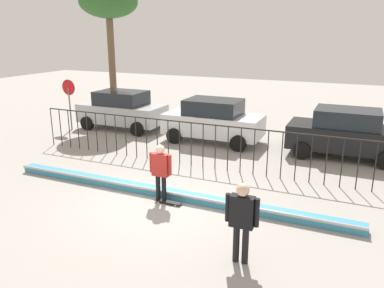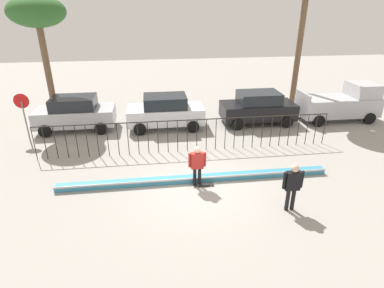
{
  "view_description": "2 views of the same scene",
  "coord_description": "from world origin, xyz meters",
  "px_view_note": "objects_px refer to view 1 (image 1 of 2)",
  "views": [
    {
      "loc": [
        4.93,
        -8.82,
        4.73
      ],
      "look_at": [
        0.44,
        1.33,
        1.46
      ],
      "focal_mm": 35.76,
      "sensor_mm": 36.0,
      "label": 1
    },
    {
      "loc": [
        -1.6,
        -10.5,
        6.71
      ],
      "look_at": [
        -0.04,
        1.29,
        1.29
      ],
      "focal_mm": 29.47,
      "sensor_mm": 36.0,
      "label": 2
    }
  ],
  "objects_px": {
    "parked_car_black": "(346,133)",
    "parked_car_white": "(213,120)",
    "parked_car_silver": "(122,110)",
    "stop_sign": "(69,98)",
    "skateboard": "(168,202)",
    "palm_tree_short": "(109,5)",
    "skateboarder": "(161,168)",
    "camera_operator": "(242,216)"
  },
  "relations": [
    {
      "from": "skateboarder",
      "to": "skateboard",
      "type": "distance_m",
      "value": 1.0
    },
    {
      "from": "camera_operator",
      "to": "parked_car_black",
      "type": "height_order",
      "value": "parked_car_black"
    },
    {
      "from": "parked_car_black",
      "to": "palm_tree_short",
      "type": "distance_m",
      "value": 13.14
    },
    {
      "from": "parked_car_white",
      "to": "stop_sign",
      "type": "distance_m",
      "value": 7.32
    },
    {
      "from": "skateboard",
      "to": "stop_sign",
      "type": "bearing_deg",
      "value": 157.1
    },
    {
      "from": "skateboarder",
      "to": "parked_car_silver",
      "type": "distance_m",
      "value": 9.07
    },
    {
      "from": "camera_operator",
      "to": "parked_car_white",
      "type": "xyz_separation_m",
      "value": [
        -3.85,
        8.49,
        -0.1
      ]
    },
    {
      "from": "skateboarder",
      "to": "parked_car_white",
      "type": "relative_size",
      "value": 0.4
    },
    {
      "from": "skateboarder",
      "to": "skateboard",
      "type": "height_order",
      "value": "skateboarder"
    },
    {
      "from": "skateboard",
      "to": "parked_car_silver",
      "type": "relative_size",
      "value": 0.19
    },
    {
      "from": "skateboard",
      "to": "parked_car_white",
      "type": "xyz_separation_m",
      "value": [
        -1.12,
        6.55,
        0.91
      ]
    },
    {
      "from": "camera_operator",
      "to": "parked_car_black",
      "type": "relative_size",
      "value": 0.42
    },
    {
      "from": "skateboard",
      "to": "palm_tree_short",
      "type": "relative_size",
      "value": 0.11
    },
    {
      "from": "skateboarder",
      "to": "stop_sign",
      "type": "bearing_deg",
      "value": 147.61
    },
    {
      "from": "parked_car_silver",
      "to": "stop_sign",
      "type": "bearing_deg",
      "value": -148.93
    },
    {
      "from": "camera_operator",
      "to": "parked_car_silver",
      "type": "height_order",
      "value": "parked_car_silver"
    },
    {
      "from": "skateboard",
      "to": "palm_tree_short",
      "type": "distance_m",
      "value": 12.84
    },
    {
      "from": "parked_car_white",
      "to": "camera_operator",
      "type": "bearing_deg",
      "value": -64.45
    },
    {
      "from": "parked_car_white",
      "to": "parked_car_black",
      "type": "xyz_separation_m",
      "value": [
        5.46,
        0.02,
        0.0
      ]
    },
    {
      "from": "parked_car_black",
      "to": "parked_car_white",
      "type": "bearing_deg",
      "value": -177.71
    },
    {
      "from": "camera_operator",
      "to": "stop_sign",
      "type": "bearing_deg",
      "value": -19.28
    },
    {
      "from": "stop_sign",
      "to": "parked_car_black",
      "type": "bearing_deg",
      "value": 3.86
    },
    {
      "from": "stop_sign",
      "to": "palm_tree_short",
      "type": "relative_size",
      "value": 0.36
    },
    {
      "from": "parked_car_silver",
      "to": "parked_car_white",
      "type": "bearing_deg",
      "value": -2.29
    },
    {
      "from": "skateboarder",
      "to": "palm_tree_short",
      "type": "height_order",
      "value": "palm_tree_short"
    },
    {
      "from": "parked_car_silver",
      "to": "parked_car_black",
      "type": "relative_size",
      "value": 1.0
    },
    {
      "from": "skateboard",
      "to": "parked_car_black",
      "type": "xyz_separation_m",
      "value": [
        4.34,
        6.57,
        0.91
      ]
    },
    {
      "from": "skateboard",
      "to": "parked_car_silver",
      "type": "bearing_deg",
      "value": 143.03
    },
    {
      "from": "skateboarder",
      "to": "parked_car_black",
      "type": "relative_size",
      "value": 0.4
    },
    {
      "from": "skateboard",
      "to": "parked_car_black",
      "type": "distance_m",
      "value": 7.93
    },
    {
      "from": "parked_car_white",
      "to": "skateboarder",
      "type": "bearing_deg",
      "value": -81.19
    },
    {
      "from": "skateboard",
      "to": "parked_car_white",
      "type": "relative_size",
      "value": 0.19
    },
    {
      "from": "parked_car_black",
      "to": "stop_sign",
      "type": "distance_m",
      "value": 12.75
    },
    {
      "from": "parked_car_white",
      "to": "parked_car_black",
      "type": "distance_m",
      "value": 5.46
    },
    {
      "from": "parked_car_black",
      "to": "stop_sign",
      "type": "xyz_separation_m",
      "value": [
        -12.71,
        -0.86,
        0.64
      ]
    },
    {
      "from": "parked_car_black",
      "to": "stop_sign",
      "type": "height_order",
      "value": "stop_sign"
    },
    {
      "from": "skateboarder",
      "to": "camera_operator",
      "type": "xyz_separation_m",
      "value": [
        2.98,
        -1.99,
        0.05
      ]
    },
    {
      "from": "parked_car_silver",
      "to": "parked_car_white",
      "type": "relative_size",
      "value": 1.0
    },
    {
      "from": "palm_tree_short",
      "to": "parked_car_black",
      "type": "bearing_deg",
      "value": -8.69
    },
    {
      "from": "parked_car_silver",
      "to": "stop_sign",
      "type": "distance_m",
      "value": 2.61
    },
    {
      "from": "camera_operator",
      "to": "palm_tree_short",
      "type": "xyz_separation_m",
      "value": [
        -10.37,
        10.34,
        4.96
      ]
    },
    {
      "from": "skateboarder",
      "to": "stop_sign",
      "type": "height_order",
      "value": "stop_sign"
    }
  ]
}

